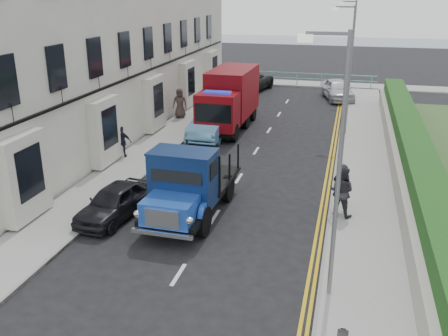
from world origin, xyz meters
TOP-DOWN VIEW (x-y plane):
  - ground at (0.00, 0.00)m, footprint 120.00×120.00m
  - pavement_west at (-5.20, 9.00)m, footprint 2.40×38.00m
  - pavement_east at (5.30, 9.00)m, footprint 2.60×38.00m
  - promenade at (0.00, 29.00)m, footprint 30.00×2.50m
  - sea_plane at (0.00, 60.00)m, footprint 120.00×120.00m
  - terrace_west at (-9.47, 13.00)m, footprint 6.31×30.20m
  - garden_east at (7.21, 9.00)m, footprint 1.45×28.00m
  - seafront_railing at (0.00, 28.20)m, footprint 13.00×0.08m
  - lamp_near at (4.18, -2.00)m, footprint 1.23×0.18m
  - lamp_mid at (4.18, 14.00)m, footprint 1.23×0.18m
  - lamp_far at (4.18, 24.00)m, footprint 1.23×0.18m
  - bedford_lorry at (-0.91, 1.47)m, footprint 2.37×5.64m
  - red_lorry at (-2.35, 13.91)m, footprint 2.30×6.52m
  - parked_car_front at (-3.48, 1.07)m, footprint 1.93×3.78m
  - parked_car_mid at (-2.86, 11.98)m, footprint 1.78×4.83m
  - parked_car_rear at (-3.30, 17.22)m, footprint 2.09×4.39m
  - seafront_car_left at (-3.50, 25.32)m, footprint 3.65×6.05m
  - seafront_car_right at (3.50, 23.60)m, footprint 2.91×4.73m
  - pedestrian_east_near at (4.40, 3.39)m, footprint 0.74×0.56m
  - pedestrian_east_far at (4.40, 3.03)m, footprint 1.08×0.95m
  - pedestrian_west_near at (-6.00, 7.12)m, footprint 0.94×0.50m
  - pedestrian_west_far at (-5.85, 15.13)m, footprint 0.96×0.68m

SIDE VIEW (x-z plane):
  - ground at x=0.00m, z-range 0.00..0.00m
  - sea_plane at x=0.00m, z-range 0.00..0.00m
  - pavement_west at x=-5.20m, z-range 0.00..0.12m
  - pavement_east at x=5.30m, z-range 0.00..0.12m
  - promenade at x=0.00m, z-range 0.00..0.12m
  - seafront_railing at x=0.00m, z-range 0.03..1.14m
  - parked_car_front at x=-3.48m, z-range 0.00..1.23m
  - parked_car_rear at x=-3.30m, z-range 0.00..1.23m
  - seafront_car_right at x=3.50m, z-range 0.00..1.50m
  - seafront_car_left at x=-3.50m, z-range 0.00..1.57m
  - parked_car_mid at x=-2.86m, z-range 0.00..1.58m
  - pedestrian_west_near at x=-6.00m, z-range 0.12..1.64m
  - garden_east at x=7.21m, z-range 0.02..1.77m
  - pedestrian_east_near at x=4.40m, z-range 0.12..1.96m
  - pedestrian_west_far at x=-5.85m, z-range 0.12..1.96m
  - pedestrian_east_far at x=4.40m, z-range 0.12..1.98m
  - bedford_lorry at x=-0.91m, z-range -0.10..2.53m
  - red_lorry at x=-2.35m, z-range 0.11..3.51m
  - lamp_near at x=4.18m, z-range 0.50..7.50m
  - lamp_mid at x=4.18m, z-range 0.50..7.50m
  - lamp_far at x=4.18m, z-range 0.50..7.50m
  - terrace_west at x=-9.47m, z-range 0.04..14.29m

